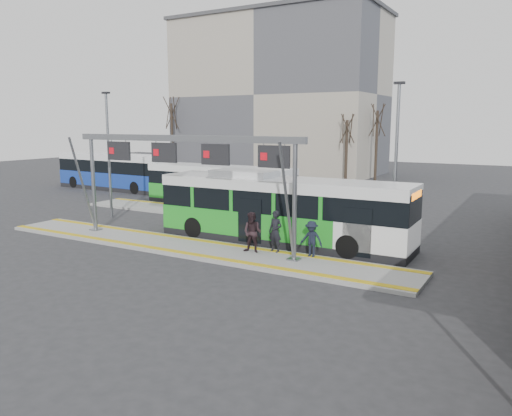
{
  "coord_description": "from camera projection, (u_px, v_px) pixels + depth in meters",
  "views": [
    {
      "loc": [
        14.47,
        -18.3,
        5.89
      ],
      "look_at": [
        2.06,
        3.0,
        1.7
      ],
      "focal_mm": 35.0,
      "sensor_mm": 36.0,
      "label": 1
    }
  ],
  "objects": [
    {
      "name": "platform_second",
      "position": [
        215.0,
        214.0,
        32.54
      ],
      "size": [
        20.0,
        3.0,
        0.15
      ],
      "primitive_type": "cube",
      "color": "gray",
      "rests_on": "ground"
    },
    {
      "name": "bg_bus_blue",
      "position": [
        116.0,
        172.0,
        44.78
      ],
      "size": [
        12.31,
        3.2,
        3.19
      ],
      "rotation": [
        0.0,
        0.0,
        -0.04
      ],
      "color": "black",
      "rests_on": "ground"
    },
    {
      "name": "lamp_east",
      "position": [
        396.0,
        160.0,
        24.14
      ],
      "size": [
        0.5,
        0.25,
        7.84
      ],
      "color": "slate",
      "rests_on": "ground"
    },
    {
      "name": "gantry",
      "position": [
        182.0,
        158.0,
        23.42
      ],
      "size": [
        13.0,
        1.68,
        5.2
      ],
      "color": "slate",
      "rests_on": "platform_main"
    },
    {
      "name": "platform_main",
      "position": [
        187.0,
        247.0,
        23.74
      ],
      "size": [
        22.0,
        3.0,
        0.15
      ],
      "primitive_type": "cube",
      "color": "gray",
      "rests_on": "ground"
    },
    {
      "name": "hero_bus",
      "position": [
        281.0,
        211.0,
        24.73
      ],
      "size": [
        12.92,
        2.9,
        3.54
      ],
      "rotation": [
        0.0,
        0.0,
        0.01
      ],
      "color": "black",
      "rests_on": "ground"
    },
    {
      "name": "tree_far",
      "position": [
        172.0,
        113.0,
        59.31
      ],
      "size": [
        1.4,
        1.4,
        9.33
      ],
      "color": "#382B21",
      "rests_on": "ground"
    },
    {
      "name": "tree_left",
      "position": [
        347.0,
        129.0,
        49.01
      ],
      "size": [
        1.4,
        1.4,
        7.05
      ],
      "color": "#382B21",
      "rests_on": "ground"
    },
    {
      "name": "tactile_main",
      "position": [
        187.0,
        245.0,
        23.73
      ],
      "size": [
        22.0,
        2.65,
        0.02
      ],
      "color": "gold",
      "rests_on": "platform_main"
    },
    {
      "name": "tactile_second",
      "position": [
        224.0,
        210.0,
        33.51
      ],
      "size": [
        20.0,
        0.35,
        0.02
      ],
      "color": "gold",
      "rests_on": "platform_second"
    },
    {
      "name": "ground",
      "position": [
        187.0,
        249.0,
        23.75
      ],
      "size": [
        120.0,
        120.0,
        0.0
      ],
      "primitive_type": "plane",
      "color": "#2D2D30",
      "rests_on": "ground"
    },
    {
      "name": "bg_bus_green",
      "position": [
        220.0,
        186.0,
        36.08
      ],
      "size": [
        11.52,
        2.55,
        2.87
      ],
      "rotation": [
        0.0,
        0.0,
        -0.01
      ],
      "color": "black",
      "rests_on": "ground"
    },
    {
      "name": "passenger_a",
      "position": [
        275.0,
        231.0,
        22.44
      ],
      "size": [
        0.75,
        0.56,
        1.88
      ],
      "primitive_type": "imported",
      "rotation": [
        0.0,
        0.0,
        -0.16
      ],
      "color": "black",
      "rests_on": "platform_main"
    },
    {
      "name": "passenger_c",
      "position": [
        311.0,
        239.0,
        21.58
      ],
      "size": [
        1.04,
        0.61,
        1.59
      ],
      "primitive_type": "imported",
      "rotation": [
        0.0,
        0.0,
        -0.01
      ],
      "color": "black",
      "rests_on": "platform_main"
    },
    {
      "name": "passenger_b",
      "position": [
        253.0,
        232.0,
        22.35
      ],
      "size": [
        0.96,
        0.79,
        1.83
      ],
      "primitive_type": "imported",
      "rotation": [
        0.0,
        0.0,
        0.12
      ],
      "color": "black",
      "rests_on": "platform_main"
    },
    {
      "name": "apartment_block",
      "position": [
        279.0,
        95.0,
        59.82
      ],
      "size": [
        24.5,
        12.5,
        18.4
      ],
      "color": "#A29787",
      "rests_on": "ground"
    },
    {
      "name": "lamp_west",
      "position": [
        109.0,
        152.0,
        31.08
      ],
      "size": [
        0.5,
        0.25,
        7.8
      ],
      "color": "slate",
      "rests_on": "ground"
    },
    {
      "name": "tree_mid",
      "position": [
        377.0,
        121.0,
        51.06
      ],
      "size": [
        1.4,
        1.4,
        8.15
      ],
      "color": "#382B21",
      "rests_on": "ground"
    }
  ]
}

